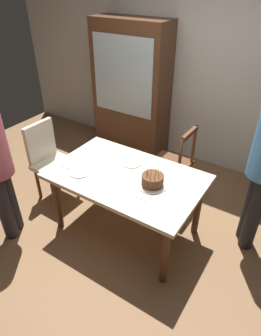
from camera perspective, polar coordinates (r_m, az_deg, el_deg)
name	(u,v)px	position (r m, az deg, el deg)	size (l,w,h in m)	color
ground	(127,228)	(3.36, -0.73, -11.54)	(6.40, 6.40, 0.00)	brown
back_wall	(204,71)	(4.17, 14.07, 17.76)	(6.40, 0.10, 2.60)	beige
dining_table	(126,182)	(2.94, -0.82, -2.79)	(1.49, 0.94, 0.73)	beige
birthday_cake	(153,181)	(2.73, 4.29, -2.46)	(0.28, 0.28, 0.18)	silver
plate_near_celebrant	(80,172)	(2.96, -9.74, -0.72)	(0.22, 0.22, 0.01)	white
plate_far_side	(132,162)	(3.06, 0.20, 1.10)	(0.22, 0.22, 0.01)	white
fork_near_celebrant	(67,168)	(3.05, -12.13, 0.07)	(0.18, 0.02, 0.01)	silver
fork_far_side	(118,159)	(3.13, -2.45, 1.76)	(0.18, 0.02, 0.01)	silver
fork_near_guest	(139,197)	(2.61, 1.68, -5.69)	(0.18, 0.02, 0.01)	silver
chair_spindle_back	(172,165)	(3.56, 8.04, 0.61)	(0.45, 0.45, 0.95)	#56331E
chair_upholstered	(49,157)	(3.66, -15.48, 2.03)	(0.46, 0.45, 0.95)	beige
china_cabinet	(131,90)	(4.42, 0.11, 14.89)	(1.10, 0.45, 1.90)	#56331E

